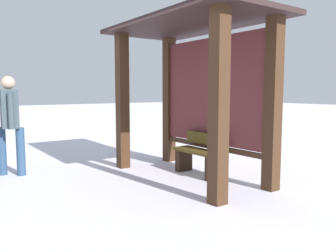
{
  "coord_description": "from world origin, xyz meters",
  "views": [
    {
      "loc": [
        4.33,
        -3.49,
        1.44
      ],
      "look_at": [
        0.15,
        -0.5,
        0.9
      ],
      "focal_mm": 36.34,
      "sensor_mm": 36.0,
      "label": 1
    }
  ],
  "objects": [
    {
      "name": "ground_plane",
      "position": [
        0.0,
        0.0,
        0.0
      ],
      "size": [
        60.0,
        60.0,
        0.0
      ],
      "primitive_type": "plane",
      "color": "silver"
    },
    {
      "name": "bus_shelter",
      "position": [
        0.0,
        0.17,
        1.72
      ],
      "size": [
        3.1,
        1.63,
        2.54
      ],
      "color": "#3C2516",
      "rests_on": "ground"
    },
    {
      "name": "person_walking",
      "position": [
        -1.86,
        -2.35,
        0.99
      ],
      "size": [
        0.63,
        0.41,
        1.68
      ],
      "color": "#37464D",
      "rests_on": "ground"
    },
    {
      "name": "bench_left_inside",
      "position": [
        0.0,
        0.25,
        0.32
      ],
      "size": [
        0.99,
        0.35,
        0.72
      ],
      "color": "#4D3F16",
      "rests_on": "ground"
    }
  ]
}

